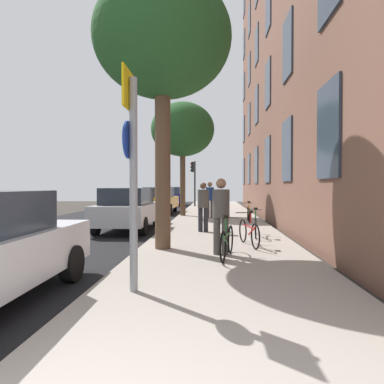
# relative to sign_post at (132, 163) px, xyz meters

# --- Properties ---
(ground_plane) EXTENTS (41.80, 41.80, 0.00)m
(ground_plane) POSITION_rel_sign_post_xyz_m (-2.09, 11.44, -2.05)
(ground_plane) COLOR #332D28
(road_asphalt) EXTENTS (7.00, 38.00, 0.01)m
(road_asphalt) POSITION_rel_sign_post_xyz_m (-4.19, 11.44, -2.04)
(road_asphalt) COLOR black
(road_asphalt) RESTS_ON ground
(sidewalk) EXTENTS (4.20, 38.00, 0.12)m
(sidewalk) POSITION_rel_sign_post_xyz_m (1.41, 11.44, -1.99)
(sidewalk) COLOR #9E9389
(sidewalk) RESTS_ON ground
(building_facade) EXTENTS (0.56, 27.00, 18.47)m
(building_facade) POSITION_rel_sign_post_xyz_m (4.00, 10.94, 7.21)
(building_facade) COLOR brown
(building_facade) RESTS_ON ground
(sign_post) EXTENTS (0.16, 0.60, 3.32)m
(sign_post) POSITION_rel_sign_post_xyz_m (0.00, 0.00, 0.00)
(sign_post) COLOR gray
(sign_post) RESTS_ON sidewalk
(traffic_light) EXTENTS (0.43, 0.24, 3.54)m
(traffic_light) POSITION_rel_sign_post_xyz_m (-0.35, 21.64, 0.50)
(traffic_light) COLOR black
(traffic_light) RESTS_ON sidewalk
(tree_near) EXTENTS (3.47, 3.47, 6.76)m
(tree_near) POSITION_rel_sign_post_xyz_m (-0.06, 3.49, 3.30)
(tree_near) COLOR brown
(tree_near) RESTS_ON sidewalk
(tree_far) EXTENTS (3.41, 3.41, 6.08)m
(tree_far) POSITION_rel_sign_post_xyz_m (-0.44, 13.22, 2.68)
(tree_far) COLOR brown
(tree_far) RESTS_ON sidewalk
(bicycle_0) EXTENTS (0.50, 1.69, 0.95)m
(bicycle_0) POSITION_rel_sign_post_xyz_m (1.52, 2.43, -1.56)
(bicycle_0) COLOR black
(bicycle_0) RESTS_ON sidewalk
(bicycle_1) EXTENTS (0.51, 1.72, 0.95)m
(bicycle_1) POSITION_rel_sign_post_xyz_m (2.16, 4.03, -1.56)
(bicycle_1) COLOR black
(bicycle_1) RESTS_ON sidewalk
(bicycle_2) EXTENTS (0.42, 1.58, 0.91)m
(bicycle_2) POSITION_rel_sign_post_xyz_m (2.54, 5.72, -1.57)
(bicycle_2) COLOR black
(bicycle_2) RESTS_ON sidewalk
(bicycle_3) EXTENTS (0.42, 1.62, 0.92)m
(bicycle_3) POSITION_rel_sign_post_xyz_m (2.77, 10.02, -1.57)
(bicycle_3) COLOR black
(bicycle_3) RESTS_ON sidewalk
(bicycle_4) EXTENTS (0.42, 1.69, 0.90)m
(bicycle_4) POSITION_rel_sign_post_xyz_m (1.71, 12.05, -1.58)
(bicycle_4) COLOR black
(bicycle_4) RESTS_ON sidewalk
(pedestrian_0) EXTENTS (0.56, 0.56, 1.76)m
(pedestrian_0) POSITION_rel_sign_post_xyz_m (1.40, 2.83, -0.92)
(pedestrian_0) COLOR #4C4742
(pedestrian_0) RESTS_ON sidewalk
(pedestrian_1) EXTENTS (0.40, 0.40, 1.71)m
(pedestrian_1) POSITION_rel_sign_post_xyz_m (0.86, 6.72, -0.95)
(pedestrian_1) COLOR #26262D
(pedestrian_1) RESTS_ON sidewalk
(pedestrian_2) EXTENTS (0.41, 0.41, 1.78)m
(pedestrian_2) POSITION_rel_sign_post_xyz_m (1.04, 11.96, -0.91)
(pedestrian_2) COLOR #4C4742
(pedestrian_2) RESTS_ON sidewalk
(car_1) EXTENTS (1.89, 4.25, 1.62)m
(car_1) POSITION_rel_sign_post_xyz_m (-2.01, 7.72, -1.20)
(car_1) COLOR #B7B7BC
(car_1) RESTS_ON road_asphalt
(car_2) EXTENTS (2.02, 4.20, 1.62)m
(car_2) POSITION_rel_sign_post_xyz_m (-2.17, 16.05, -1.21)
(car_2) COLOR orange
(car_2) RESTS_ON road_asphalt
(car_3) EXTENTS (1.91, 4.05, 1.62)m
(car_3) POSITION_rel_sign_post_xyz_m (-2.37, 24.39, -1.21)
(car_3) COLOR navy
(car_3) RESTS_ON road_asphalt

